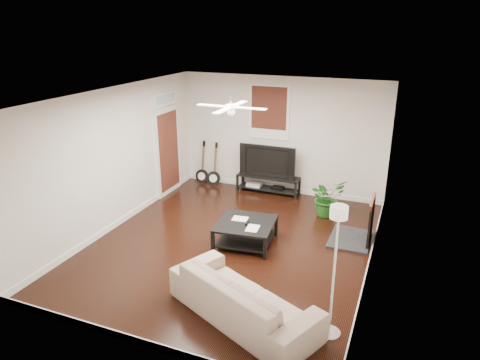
% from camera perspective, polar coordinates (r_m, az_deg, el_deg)
% --- Properties ---
extents(room, '(5.01, 6.01, 2.81)m').
position_cam_1_polar(room, '(7.79, -1.10, 0.80)').
color(room, black).
rests_on(room, ground).
extents(brick_accent, '(0.02, 2.20, 2.80)m').
position_cam_1_polar(brick_accent, '(8.19, 18.01, 0.75)').
color(brick_accent, brown).
rests_on(brick_accent, floor).
extents(fireplace, '(0.80, 1.10, 0.92)m').
position_cam_1_polar(fireplace, '(8.54, 15.43, -4.97)').
color(fireplace, black).
rests_on(fireplace, floor).
extents(window_back, '(1.00, 0.06, 1.30)m').
position_cam_1_polar(window_back, '(10.44, 3.81, 8.82)').
color(window_back, '#35150E').
rests_on(window_back, wall_back).
extents(door_left, '(0.08, 1.00, 2.50)m').
position_cam_1_polar(door_left, '(10.54, -9.41, 4.79)').
color(door_left, white).
rests_on(door_left, wall_left).
extents(tv_stand, '(1.53, 0.41, 0.43)m').
position_cam_1_polar(tv_stand, '(10.72, 3.68, -0.54)').
color(tv_stand, black).
rests_on(tv_stand, floor).
extents(tv, '(1.37, 0.18, 0.79)m').
position_cam_1_polar(tv, '(10.54, 3.79, 2.61)').
color(tv, black).
rests_on(tv, tv_stand).
extents(coffee_table, '(1.14, 1.14, 0.43)m').
position_cam_1_polar(coffee_table, '(8.28, 0.74, -6.90)').
color(coffee_table, black).
rests_on(coffee_table, floor).
extents(sofa, '(2.47, 1.78, 0.67)m').
position_cam_1_polar(sofa, '(6.31, 0.41, -15.01)').
color(sofa, tan).
rests_on(sofa, floor).
extents(floor_lamp, '(0.41, 0.41, 1.88)m').
position_cam_1_polar(floor_lamp, '(5.81, 12.14, -11.81)').
color(floor_lamp, white).
rests_on(floor_lamp, floor).
extents(potted_plant, '(0.97, 0.98, 0.82)m').
position_cam_1_polar(potted_plant, '(9.56, 11.29, -2.23)').
color(potted_plant, '#1C5719').
rests_on(potted_plant, floor).
extents(guitar_left, '(0.35, 0.25, 1.11)m').
position_cam_1_polar(guitar_left, '(11.24, -5.04, 2.25)').
color(guitar_left, black).
rests_on(guitar_left, floor).
extents(guitar_right, '(0.37, 0.29, 1.11)m').
position_cam_1_polar(guitar_right, '(11.06, -3.49, 2.00)').
color(guitar_right, black).
rests_on(guitar_right, floor).
extents(ceiling_fan, '(1.24, 1.24, 0.32)m').
position_cam_1_polar(ceiling_fan, '(7.49, -1.16, 9.51)').
color(ceiling_fan, white).
rests_on(ceiling_fan, ceiling).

